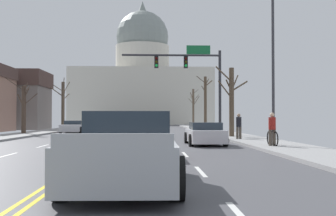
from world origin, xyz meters
The scene contains 19 objects.
ground centered at (0.00, 0.00, 0.02)m, with size 20.00×180.00×0.20m.
signal_gantry centered at (5.43, 12.69, 5.19)m, with size 7.91×0.41×7.11m.
street_lamp_right centered at (7.94, 0.38, 5.10)m, with size 2.15×0.24×8.47m.
capitol_building centered at (0.00, 74.69, 9.14)m, with size 30.31×21.50×28.54m.
sedan_near_00 centered at (1.89, 8.95, 0.57)m, with size 2.08×4.67×1.19m.
sedan_near_01 centered at (5.06, 2.53, 0.59)m, with size 2.00×4.42×1.22m.
sedan_near_02 centered at (1.71, -4.35, 0.61)m, with size 2.07×4.59×1.29m.
pickup_truck_near_03 centered at (1.62, -10.71, 0.73)m, with size 2.38×5.32×1.62m.
sedan_oncoming_00 centered at (-5.44, 20.50, 0.57)m, with size 2.10×4.69×1.19m.
sedan_oncoming_01 centered at (-1.88, 31.28, 0.58)m, with size 2.15×4.35×1.22m.
flank_building_02 centered at (-15.55, 32.70, 3.71)m, with size 8.78×7.29×7.31m.
bare_tree_00 centered at (8.44, 27.96, 3.37)m, with size 1.96×1.60×6.28m.
bare_tree_01 centered at (-8.98, 32.11, 3.23)m, with size 2.37×2.31×6.30m.
bare_tree_02 centered at (8.99, 47.30, 3.34)m, with size 1.71×2.48×6.06m.
bare_tree_03 centered at (-8.91, 16.21, 2.33)m, with size 2.47×2.51×4.72m.
bare_tree_04 centered at (7.90, 9.51, 2.76)m, with size 2.57×1.96×4.95m.
pedestrian_00 centered at (7.69, 6.12, 1.02)m, with size 0.35×0.34×1.60m.
pedestrian_01 centered at (7.90, -0.39, 1.01)m, with size 0.35×0.34×1.58m.
bicycle_parked centered at (8.00, -0.09, 0.49)m, with size 0.12×1.77×0.85m.
Camera 1 is at (2.16, -19.72, 1.47)m, focal length 43.85 mm.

